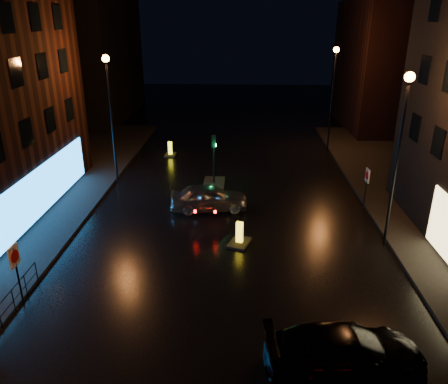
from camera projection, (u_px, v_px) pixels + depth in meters
The scene contains 13 objects.
ground at pixel (223, 317), 16.53m from camera, with size 120.00×120.00×0.00m, color black.
building_far_left at pixel (89, 51), 46.92m from camera, with size 8.00×16.00×14.00m, color black.
building_far_right at pixel (387, 65), 43.33m from camera, with size 8.00×14.00×12.00m, color black.
street_lamp_lfar at pixel (110, 101), 27.70m from camera, with size 0.44×0.44×8.37m.
street_lamp_rnear at pixel (401, 136), 19.70m from camera, with size 0.44×0.44×8.37m.
street_lamp_rfar at pixel (333, 84), 34.51m from camera, with size 0.44×0.44×8.37m.
traffic_signal at pixel (214, 177), 29.35m from camera, with size 1.40×2.40×3.45m.
silver_hatchback at pixel (209, 197), 25.40m from camera, with size 1.80×4.46×1.52m, color #A5A8AC.
dark_sedan at pixel (345, 351), 13.80m from camera, with size 2.09×5.14×1.49m, color black.
bollard_near at pixel (239, 239), 21.73m from camera, with size 1.31×1.58×1.19m.
bollard_far at pixel (170, 152), 35.52m from camera, with size 0.89×1.32×1.14m.
road_sign_left at pixel (15, 261), 16.52m from camera, with size 0.11×0.63×2.61m.
road_sign_right at pixel (367, 179), 25.18m from camera, with size 0.11×0.60×2.45m.
Camera 1 is at (0.61, -13.53, 10.60)m, focal length 35.00 mm.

